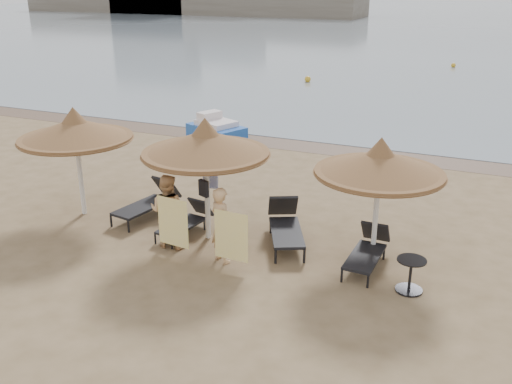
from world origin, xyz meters
TOP-DOWN VIEW (x-y plane):
  - ground at (0.00, 0.00)m, footprint 160.00×160.00m
  - sea at (0.00, 80.00)m, footprint 200.00×140.00m
  - wet_sand_strip at (0.00, 9.40)m, footprint 200.00×1.60m
  - palapa_left at (-3.66, 1.00)m, footprint 2.87×2.87m
  - palapa_center at (0.04, 1.00)m, footprint 2.95×2.95m
  - palapa_right at (3.87, 1.54)m, footprint 2.78×2.78m
  - lounger_far_left at (-1.99, 1.59)m, footprint 1.00×2.08m
  - lounger_near_left at (-0.55, 1.03)m, footprint 0.78×1.72m
  - lounger_near_right at (1.79, 1.55)m, footprint 1.53×2.17m
  - lounger_far_right at (3.84, 1.16)m, footprint 0.66×1.83m
  - side_table at (4.86, 0.39)m, footprint 0.58×0.58m
  - person_left at (-0.59, 0.26)m, footprint 0.99×0.70m
  - person_right at (0.87, 0.07)m, footprint 1.08×0.95m
  - towel_left at (-0.24, -0.09)m, footprint 0.81×0.11m
  - towel_right at (1.22, -0.18)m, footprint 0.79×0.05m
  - bag_patterned at (0.04, 1.18)m, footprint 0.36×0.20m
  - bag_dark at (0.04, 0.84)m, footprint 0.29×0.19m
  - pedal_boat at (-3.83, 8.92)m, footprint 2.51×2.04m
  - buoy_left at (-4.64, 22.29)m, footprint 0.37×0.37m
  - buoy_mid at (2.67, 31.78)m, footprint 0.32×0.32m

SIDE VIEW (x-z plane):
  - ground at x=0.00m, z-range 0.00..0.00m
  - wet_sand_strip at x=0.00m, z-range 0.00..0.01m
  - sea at x=0.00m, z-range 0.00..0.03m
  - buoy_mid at x=2.67m, z-range 0.00..0.32m
  - buoy_left at x=-4.64m, z-range 0.00..0.37m
  - side_table at x=4.86m, z-range -0.02..0.68m
  - lounger_near_left at x=-0.55m, z-range -0.04..0.70m
  - lounger_far_right at x=3.84m, z-range -0.04..0.77m
  - pedal_boat at x=-3.83m, z-range -0.13..0.88m
  - lounger_far_left at x=-1.99m, z-range -0.05..0.85m
  - lounger_near_right at x=1.79m, z-range -0.05..0.89m
  - towel_right at x=1.22m, z-range 0.21..1.31m
  - towel_left at x=-0.24m, z-range 0.22..1.35m
  - person_right at x=0.87m, z-range 0.00..1.98m
  - person_left at x=-0.59m, z-range 0.00..2.01m
  - bag_dark at x=0.04m, z-range 1.11..1.50m
  - bag_patterned at x=0.04m, z-range 1.21..1.64m
  - palapa_right at x=3.87m, z-range 0.82..3.57m
  - palapa_left at x=-3.66m, z-range 0.84..3.69m
  - palapa_center at x=0.04m, z-range 0.87..3.79m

